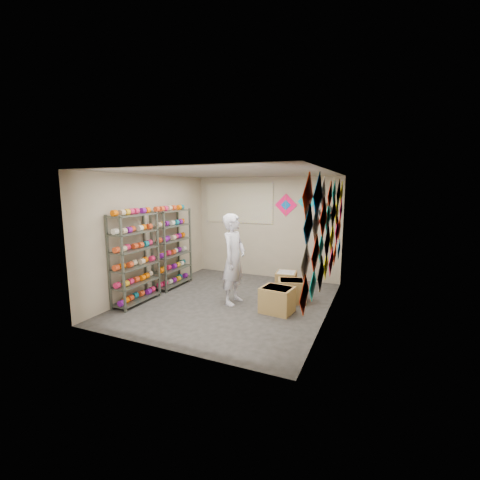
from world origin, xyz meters
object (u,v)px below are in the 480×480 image
at_px(shopkeeper, 234,259).
at_px(carton_b, 292,291).
at_px(shelf_rack_front, 135,259).
at_px(carton_c, 286,281).
at_px(carton_a, 277,300).
at_px(shelf_rack_back, 172,248).

height_order(shopkeeper, carton_b, shopkeeper).
xyz_separation_m(shelf_rack_front, carton_b, (2.98, 1.40, -0.71)).
relative_size(shelf_rack_front, shopkeeper, 1.01).
bearing_deg(shelf_rack_front, carton_c, 38.38).
xyz_separation_m(shelf_rack_front, carton_c, (2.65, 2.10, -0.73)).
distance_m(carton_a, carton_c, 1.42).
bearing_deg(carton_b, carton_a, -116.21).
height_order(shelf_rack_front, carton_a, shelf_rack_front).
relative_size(shelf_rack_back, carton_a, 3.18).
bearing_deg(carton_a, shelf_rack_back, 174.46).
bearing_deg(carton_c, shopkeeper, -129.37).
xyz_separation_m(carton_a, carton_c, (-0.22, 1.40, -0.03)).
xyz_separation_m(shelf_rack_back, carton_b, (2.98, 0.10, -0.71)).
bearing_deg(shelf_rack_back, carton_b, 1.88).
xyz_separation_m(shopkeeper, carton_b, (1.10, 0.56, -0.71)).
distance_m(shopkeeper, carton_b, 1.43).
distance_m(shelf_rack_back, carton_a, 3.02).
distance_m(shelf_rack_front, carton_c, 3.46).
xyz_separation_m(carton_b, carton_c, (-0.33, 0.70, -0.02)).
bearing_deg(shopkeeper, carton_c, -28.97).
distance_m(carton_b, carton_c, 0.78).
relative_size(shelf_rack_back, carton_c, 3.74).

